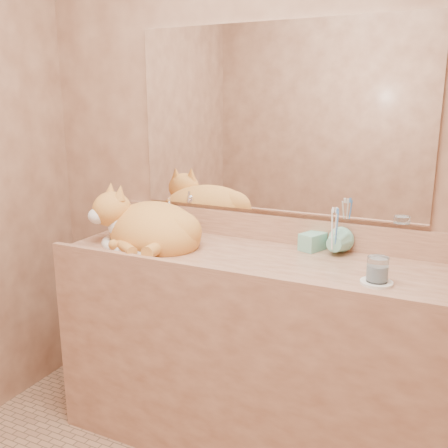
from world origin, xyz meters
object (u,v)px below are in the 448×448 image
at_px(sink_basin, 148,229).
at_px(water_glass, 377,269).
at_px(soap_dispenser, 305,233).
at_px(cat, 147,225).
at_px(vanity_counter, 249,352).
at_px(toothbrush_cup, 334,246).

height_order(sink_basin, water_glass, sink_basin).
bearing_deg(soap_dispenser, water_glass, -14.84).
bearing_deg(cat, water_glass, 19.08).
distance_m(vanity_counter, toothbrush_cup, 0.58).
distance_m(vanity_counter, sink_basin, 0.69).
height_order(sink_basin, toothbrush_cup, sink_basin).
xyz_separation_m(toothbrush_cup, water_glass, (0.21, -0.23, 0.00)).
xyz_separation_m(vanity_counter, cat, (-0.49, -0.02, 0.51)).
bearing_deg(sink_basin, toothbrush_cup, 20.70).
distance_m(cat, water_glass, 1.01).
bearing_deg(sink_basin, vanity_counter, 11.64).
bearing_deg(toothbrush_cup, vanity_counter, -155.46).
height_order(vanity_counter, soap_dispenser, soap_dispenser).
height_order(cat, water_glass, cat).
bearing_deg(soap_dispenser, vanity_counter, -116.84).
xyz_separation_m(vanity_counter, water_glass, (0.51, -0.09, 0.48)).
bearing_deg(toothbrush_cup, water_glass, -47.87).
distance_m(sink_basin, cat, 0.02).
xyz_separation_m(soap_dispenser, water_glass, (0.34, -0.25, -0.03)).
distance_m(sink_basin, toothbrush_cup, 0.80).
xyz_separation_m(sink_basin, soap_dispenser, (0.66, 0.18, 0.01)).
bearing_deg(soap_dispenser, sink_basin, -143.28).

